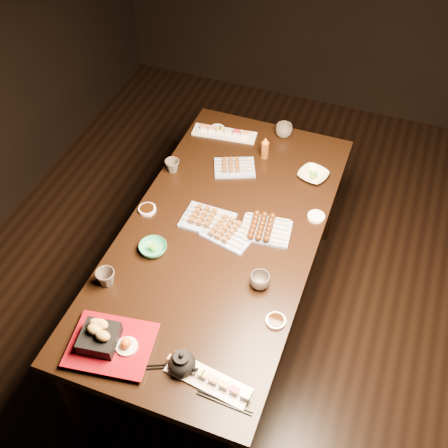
{
  "coord_description": "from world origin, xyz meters",
  "views": [
    {
      "loc": [
        0.26,
        -1.43,
        2.73
      ],
      "look_at": [
        -0.37,
        0.26,
        0.77
      ],
      "focal_mm": 45.0,
      "sensor_mm": 36.0,
      "label": 1
    }
  ],
  "objects": [
    {
      "name": "ground",
      "position": [
        0.0,
        0.0,
        0.0
      ],
      "size": [
        5.0,
        5.0,
        0.0
      ],
      "primitive_type": "plane",
      "color": "black",
      "rests_on": "ground"
    },
    {
      "name": "teacup_far_left",
      "position": [
        -0.76,
        0.54,
        0.79
      ],
      "size": [
        0.09,
        0.09,
        0.07
      ],
      "primitive_type": "imported",
      "rotation": [
        0.0,
        0.0,
        -0.2
      ],
      "color": "#4A4138",
      "rests_on": "dining_table"
    },
    {
      "name": "teacup_mid_right",
      "position": [
        -0.1,
        -0.01,
        0.78
      ],
      "size": [
        0.12,
        0.12,
        0.07
      ],
      "primitive_type": "imported",
      "rotation": [
        0.0,
        0.0,
        -0.39
      ],
      "color": "#4A4138",
      "rests_on": "dining_table"
    },
    {
      "name": "edamame_bowl_green",
      "position": [
        -0.62,
        0.01,
        0.77
      ],
      "size": [
        0.14,
        0.14,
        0.04
      ],
      "primitive_type": "imported",
      "rotation": [
        0.0,
        0.0,
        -0.14
      ],
      "color": "#339D6A",
      "rests_on": "dining_table"
    },
    {
      "name": "yakitori_plate_right",
      "position": [
        -0.33,
        0.22,
        0.78
      ],
      "size": [
        0.26,
        0.22,
        0.06
      ],
      "primitive_type": null,
      "rotation": [
        0.0,
        0.0,
        -0.23
      ],
      "color": "#828EB6",
      "rests_on": "dining_table"
    },
    {
      "name": "condiment_bottle",
      "position": [
        -0.34,
        0.82,
        0.82
      ],
      "size": [
        0.05,
        0.05,
        0.13
      ],
      "primitive_type": "cylinder",
      "rotation": [
        0.0,
        0.0,
        0.21
      ],
      "color": "#622F0D",
      "rests_on": "dining_table"
    },
    {
      "name": "sauce_dish_west",
      "position": [
        -0.76,
        0.23,
        0.76
      ],
      "size": [
        0.12,
        0.12,
        0.02
      ],
      "primitive_type": "cylinder",
      "rotation": [
        0.0,
        0.0,
        -0.45
      ],
      "color": "white",
      "rests_on": "dining_table"
    },
    {
      "name": "teacup_far_right",
      "position": [
        -0.29,
        1.03,
        0.79
      ],
      "size": [
        0.12,
        0.12,
        0.07
      ],
      "primitive_type": "imported",
      "rotation": [
        0.0,
        0.0,
        -0.36
      ],
      "color": "#4A4138",
      "rests_on": "dining_table"
    },
    {
      "name": "dining_table",
      "position": [
        -0.37,
        0.21,
        0.38
      ],
      "size": [
        0.93,
        1.82,
        0.75
      ],
      "primitive_type": "cube",
      "rotation": [
        0.0,
        0.0,
        -0.02
      ],
      "color": "black",
      "rests_on": "ground"
    },
    {
      "name": "sauce_dish_nw",
      "position": [
        -0.66,
        0.94,
        0.76
      ],
      "size": [
        0.1,
        0.1,
        0.01
      ],
      "primitive_type": "cylinder",
      "rotation": [
        0.0,
        0.0,
        -0.27
      ],
      "color": "white",
      "rests_on": "dining_table"
    },
    {
      "name": "yakitori_plate_left",
      "position": [
        -0.46,
        0.67,
        0.78
      ],
      "size": [
        0.25,
        0.22,
        0.05
      ],
      "primitive_type": null,
      "rotation": [
        0.0,
        0.0,
        0.4
      ],
      "color": "#828EB6",
      "rests_on": "dining_table"
    },
    {
      "name": "sushi_platter_far",
      "position": [
        -0.61,
        0.92,
        0.77
      ],
      "size": [
        0.37,
        0.14,
        0.04
      ],
      "primitive_type": null,
      "rotation": [
        0.0,
        0.0,
        3.25
      ],
      "color": "white",
      "rests_on": "dining_table"
    },
    {
      "name": "chopsticks_se",
      "position": [
        -0.06,
        -0.57,
        0.75
      ],
      "size": [
        0.22,
        0.03,
        0.01
      ],
      "primitive_type": null,
      "rotation": [
        0.0,
        0.0,
        -0.04
      ],
      "color": "black",
      "rests_on": "dining_table"
    },
    {
      "name": "chopsticks_near",
      "position": [
        -0.42,
        -0.55,
        0.75
      ],
      "size": [
        0.23,
        0.12,
        0.01
      ],
      "primitive_type": null,
      "rotation": [
        0.0,
        0.0,
        0.41
      ],
      "color": "black",
      "rests_on": "dining_table"
    },
    {
      "name": "sauce_dish_east",
      "position": [
        0.03,
        0.47,
        0.76
      ],
      "size": [
        0.1,
        0.1,
        0.01
      ],
      "primitive_type": "cylinder",
      "rotation": [
        0.0,
        0.0,
        0.16
      ],
      "color": "white",
      "rests_on": "dining_table"
    },
    {
      "name": "sushi_platter_near",
      "position": [
        -0.14,
        -0.51,
        0.77
      ],
      "size": [
        0.35,
        0.14,
        0.04
      ],
      "primitive_type": null,
      "rotation": [
        0.0,
        0.0,
        -0.14
      ],
      "color": "white",
      "rests_on": "dining_table"
    },
    {
      "name": "tsukune_plate",
      "position": [
        -0.17,
        0.3,
        0.78
      ],
      "size": [
        0.25,
        0.2,
        0.06
      ],
      "primitive_type": null,
      "rotation": [
        0.0,
        0.0,
        0.12
      ],
      "color": "#828EB6",
      "rests_on": "dining_table"
    },
    {
      "name": "teacup_near_left",
      "position": [
        -0.73,
        -0.23,
        0.79
      ],
      "size": [
        0.1,
        0.1,
        0.08
      ],
      "primitive_type": "imported",
      "rotation": [
        0.0,
        0.0,
        -0.24
      ],
      "color": "#4A4138",
      "rests_on": "dining_table"
    },
    {
      "name": "edamame_bowl_cream",
      "position": [
        -0.05,
        0.75,
        0.77
      ],
      "size": [
        0.18,
        0.18,
        0.04
      ],
      "primitive_type": "imported",
      "rotation": [
        0.0,
        0.0,
        -0.3
      ],
      "color": "beige",
      "rests_on": "dining_table"
    },
    {
      "name": "tempura_tray",
      "position": [
        -0.56,
        -0.51,
        0.81
      ],
      "size": [
        0.36,
        0.31,
        0.12
      ],
      "primitive_type": null,
      "rotation": [
        0.0,
        0.0,
        0.15
      ],
      "color": "black",
      "rests_on": "dining_table"
    },
    {
      "name": "yakitori_plate_center",
      "position": [
        -0.45,
        0.27,
        0.78
      ],
      "size": [
        0.25,
        0.18,
        0.06
      ],
      "primitive_type": null,
      "rotation": [
        0.0,
        0.0,
        -0.02
      ],
      "color": "#828EB6",
      "rests_on": "dining_table"
    },
    {
      "name": "teapot",
      "position": [
        -0.26,
        -0.49,
        0.8
      ],
      "size": [
        0.15,
        0.15,
        0.11
      ],
      "primitive_type": null,
      "rotation": [
        0.0,
        0.0,
        -0.2
      ],
      "color": "black",
      "rests_on": "dining_table"
    },
    {
      "name": "sauce_dish_se",
      "position": [
        0.02,
        -0.16,
        0.76
      ],
      "size": [
        0.11,
        0.11,
        0.01
      ],
      "primitive_type": "cylinder",
      "rotation": [
        0.0,
        0.0,
        -0.35
      ],
      "color": "white",
      "rests_on": "dining_table"
    }
  ]
}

